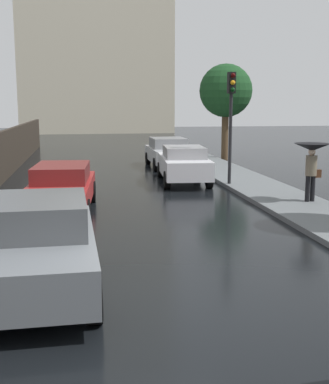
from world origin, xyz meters
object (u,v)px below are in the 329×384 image
car_silver_mid_road (169,152)px  car_grey_far_ahead (37,245)px  street_tree_mid (226,91)px  traffic_light (231,107)px  pedestrian_with_umbrella_near (312,155)px  car_red_behind_camera (61,187)px  car_white_far_lane (183,164)px

car_silver_mid_road → car_grey_far_ahead: car_grey_far_ahead is taller
street_tree_mid → traffic_light: bearing=-104.8°
pedestrian_with_umbrella_near → car_red_behind_camera: bearing=167.3°
car_grey_far_ahead → car_red_behind_camera: size_ratio=0.91×
car_red_behind_camera → street_tree_mid: bearing=-119.4°
car_white_far_lane → pedestrian_with_umbrella_near: pedestrian_with_umbrella_near is taller
car_grey_far_ahead → car_red_behind_camera: 6.15m
car_red_behind_camera → traffic_light: size_ratio=1.15×
car_silver_mid_road → car_red_behind_camera: bearing=-116.2°
pedestrian_with_umbrella_near → car_white_far_lane: bearing=108.8°
car_red_behind_camera → traffic_light: traffic_light is taller
car_silver_mid_road → traffic_light: (1.20, -6.36, 2.21)m
car_grey_far_ahead → pedestrian_with_umbrella_near: size_ratio=2.42×
car_grey_far_ahead → car_white_far_lane: bearing=-114.2°
car_silver_mid_road → car_white_far_lane: size_ratio=0.92×
car_grey_far_ahead → pedestrian_with_umbrella_near: (7.49, 5.89, 0.77)m
car_red_behind_camera → pedestrian_with_umbrella_near: bearing=-177.9°
car_grey_far_ahead → car_white_far_lane: (4.61, 10.95, -0.03)m
traffic_light → car_silver_mid_road: bearing=100.7°
car_silver_mid_road → street_tree_mid: size_ratio=0.80×
car_grey_far_ahead → street_tree_mid: (8.48, 18.69, 2.93)m
car_red_behind_camera → pedestrian_with_umbrella_near: pedestrian_with_umbrella_near is taller
car_silver_mid_road → car_red_behind_camera: car_silver_mid_road is taller
car_grey_far_ahead → street_tree_mid: street_tree_mid is taller
car_grey_far_ahead → car_white_far_lane: size_ratio=0.94×
car_white_far_lane → pedestrian_with_umbrella_near: 5.88m
traffic_light → street_tree_mid: bearing=75.2°
car_red_behind_camera → street_tree_mid: (8.33, 12.54, 3.00)m
car_red_behind_camera → pedestrian_with_umbrella_near: 7.39m
car_grey_far_ahead → car_white_far_lane: car_grey_far_ahead is taller
pedestrian_with_umbrella_near → traffic_light: traffic_light is taller
car_silver_mid_road → street_tree_mid: street_tree_mid is taller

